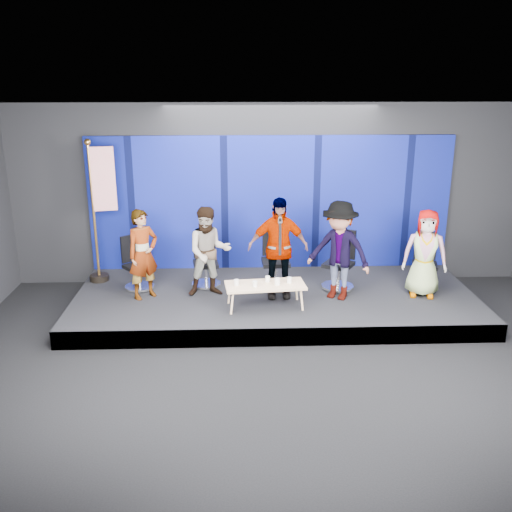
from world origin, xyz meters
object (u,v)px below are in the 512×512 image
object	(u,v)px
chair_e	(424,269)
panelist_e	(425,253)
mug_a	(236,282)
panelist_a	(143,254)
panelist_b	(209,252)
mug_d	(277,281)
chair_b	(206,268)
chair_c	(275,267)
chair_a	(137,271)
panelist_c	(278,248)
coffee_table	(265,286)
mug_b	(255,284)
mug_c	(268,279)
mug_e	(289,280)
flag_stand	(101,208)
chair_d	(339,269)
panelist_d	(339,251)

from	to	relation	value
chair_e	panelist_e	bearing A→B (deg)	-97.12
mug_a	panelist_a	bearing A→B (deg)	160.92
panelist_b	mug_d	distance (m)	1.33
panelist_e	mug_a	bearing A→B (deg)	-157.86
chair_b	chair_c	bearing A→B (deg)	-11.83
chair_a	chair_e	xyz separation A→B (m)	(5.20, -0.08, -0.01)
panelist_c	coffee_table	distance (m)	0.74
panelist_a	panelist_c	distance (m)	2.29
mug_a	mug_b	bearing A→B (deg)	-15.65
panelist_c	mug_b	world-z (taller)	panelist_c
chair_c	mug_c	bearing A→B (deg)	-104.47
panelist_a	mug_b	world-z (taller)	panelist_a
panelist_a	mug_a	xyz separation A→B (m)	(1.58, -0.55, -0.33)
panelist_e	coffee_table	distance (m)	2.83
coffee_table	mug_a	distance (m)	0.48
panelist_c	mug_a	size ratio (longest dim) A/B	18.72
mug_e	panelist_b	bearing A→B (deg)	157.92
coffee_table	mug_c	world-z (taller)	mug_c
panelist_b	panelist_e	size ratio (longest dim) A/B	1.03
coffee_table	flag_stand	distance (m)	3.39
chair_b	flag_stand	world-z (taller)	flag_stand
chair_b	coffee_table	size ratio (longest dim) A/B	0.72
chair_b	mug_a	xyz separation A→B (m)	(0.56, -1.11, 0.13)
chair_c	chair_d	xyz separation A→B (m)	(1.14, -0.14, -0.01)
chair_d	panelist_e	xyz separation A→B (m)	(1.38, -0.42, 0.42)
panelist_b	mug_a	world-z (taller)	panelist_b
chair_c	flag_stand	distance (m)	3.34
panelist_a	coffee_table	size ratio (longest dim) A/B	1.15
chair_d	mug_b	bearing A→B (deg)	-117.28
chair_b	chair_c	size ratio (longest dim) A/B	0.90
chair_b	panelist_b	size ratio (longest dim) A/B	0.62
mug_a	mug_d	xyz separation A→B (m)	(0.67, -0.00, 0.01)
panelist_e	mug_d	size ratio (longest dim) A/B	14.01
panelist_e	flag_stand	world-z (taller)	flag_stand
chair_d	flag_stand	size ratio (longest dim) A/B	0.40
chair_c	panelist_e	bearing A→B (deg)	-14.41
chair_b	panelist_c	world-z (taller)	panelist_c
panelist_d	chair_c	bearing A→B (deg)	179.60
panelist_d	mug_d	world-z (taller)	panelist_d
panelist_a	mug_a	world-z (taller)	panelist_a
panelist_a	chair_d	bearing A→B (deg)	-34.46
mug_b	mug_a	bearing A→B (deg)	164.35
panelist_b	flag_stand	size ratio (longest dim) A/B	0.60
panelist_b	panelist_c	distance (m)	1.19
chair_d	mug_e	distance (m)	1.27
chair_b	chair_e	size ratio (longest dim) A/B	1.03
panelist_d	mug_a	bearing A→B (deg)	-136.46
chair_d	chair_e	distance (m)	1.57
mug_e	mug_b	bearing A→B (deg)	-164.63
mug_a	mug_e	world-z (taller)	same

